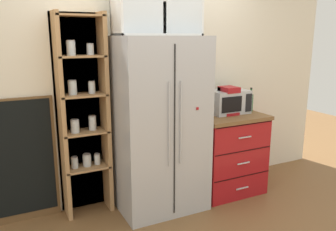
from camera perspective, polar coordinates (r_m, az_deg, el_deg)
The scene contains 12 objects.
ground_plane at distance 3.76m, azimuth -1.29°, elevation -14.76°, with size 10.64×10.64×0.00m, color brown.
wall_back_cream at distance 3.72m, azimuth -4.03°, elevation 5.63°, with size 4.95×0.10×2.55m, color silver.
refrigerator at distance 3.45m, azimuth -1.49°, elevation -1.59°, with size 0.87×0.69×1.76m.
pantry_shelf_column at distance 3.45m, azimuth -14.10°, elevation 0.34°, with size 0.50×0.29×1.98m.
counter_cabinet at distance 4.00m, azimuth 9.57°, elevation -6.05°, with size 0.78×0.67×0.91m.
microwave at distance 3.91m, azimuth 9.92°, elevation 2.32°, with size 0.44×0.33×0.26m.
coffee_maker at distance 3.86m, azimuth 9.86°, elevation 2.54°, with size 0.17×0.20×0.31m.
mug_cream at distance 3.76m, azimuth 5.78°, elevation 0.60°, with size 0.11×0.08×0.08m.
bottle_green at distance 4.06m, azimuth 13.65°, elevation 2.39°, with size 0.06×0.06×0.28m.
bottle_amber at distance 3.83m, azimuth 10.16°, elevation 1.81°, with size 0.06×0.06×0.26m.
upper_cabinet at distance 3.40m, azimuth -1.96°, elevation 18.41°, with size 0.83×0.32×0.62m.
chalkboard_menu at distance 3.53m, azimuth -22.96°, elevation -6.93°, with size 0.60×0.04×1.21m.
Camera 1 is at (-1.41, -3.01, 1.76)m, focal length 36.47 mm.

